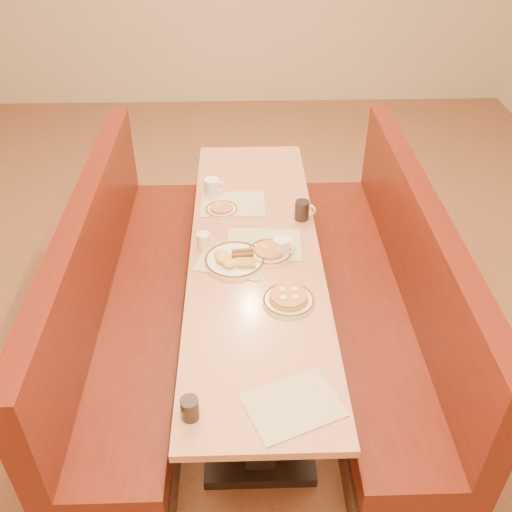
{
  "coord_description": "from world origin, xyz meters",
  "views": [
    {
      "loc": [
        -0.07,
        -2.47,
        2.57
      ],
      "look_at": [
        0.0,
        -0.18,
        0.85
      ],
      "focal_mm": 40.0,
      "sensor_mm": 36.0,
      "label": 1
    }
  ],
  "objects_px": {
    "eggs_plate": "(234,260)",
    "soda_tumbler_near": "(190,409)",
    "booth_left": "(128,307)",
    "coffee_mug_a": "(282,247)",
    "booth_right": "(380,302)",
    "coffee_mug_b": "(204,240)",
    "coffee_mug_c": "(302,209)",
    "pancake_plate": "(289,299)",
    "diner_table": "(255,303)",
    "coffee_mug_d": "(212,186)",
    "soda_tumbler_mid": "(302,210)"
  },
  "relations": [
    {
      "from": "eggs_plate",
      "to": "soda_tumbler_near",
      "type": "bearing_deg",
      "value": -99.67
    },
    {
      "from": "booth_left",
      "to": "coffee_mug_a",
      "type": "bearing_deg",
      "value": -2.33
    },
    {
      "from": "booth_right",
      "to": "soda_tumbler_near",
      "type": "xyz_separation_m",
      "value": [
        -1.01,
        -1.08,
        0.44
      ]
    },
    {
      "from": "coffee_mug_b",
      "to": "coffee_mug_c",
      "type": "relative_size",
      "value": 0.77
    },
    {
      "from": "booth_left",
      "to": "coffee_mug_c",
      "type": "bearing_deg",
      "value": 18.12
    },
    {
      "from": "pancake_plate",
      "to": "coffee_mug_a",
      "type": "bearing_deg",
      "value": 90.92
    },
    {
      "from": "diner_table",
      "to": "coffee_mug_c",
      "type": "relative_size",
      "value": 18.95
    },
    {
      "from": "soda_tumbler_near",
      "to": "eggs_plate",
      "type": "bearing_deg",
      "value": 80.33
    },
    {
      "from": "diner_table",
      "to": "soda_tumbler_near",
      "type": "bearing_deg",
      "value": -104.57
    },
    {
      "from": "diner_table",
      "to": "coffee_mug_d",
      "type": "distance_m",
      "value": 0.78
    },
    {
      "from": "eggs_plate",
      "to": "coffee_mug_b",
      "type": "xyz_separation_m",
      "value": [
        -0.16,
        0.16,
        0.02
      ]
    },
    {
      "from": "coffee_mug_c",
      "to": "booth_right",
      "type": "bearing_deg",
      "value": -21.16
    },
    {
      "from": "coffee_mug_c",
      "to": "coffee_mug_d",
      "type": "bearing_deg",
      "value": 167.82
    },
    {
      "from": "coffee_mug_c",
      "to": "coffee_mug_d",
      "type": "relative_size",
      "value": 1.0
    },
    {
      "from": "pancake_plate",
      "to": "coffee_mug_b",
      "type": "xyz_separation_m",
      "value": [
        -0.42,
        0.47,
        0.02
      ]
    },
    {
      "from": "eggs_plate",
      "to": "soda_tumbler_near",
      "type": "distance_m",
      "value": 0.99
    },
    {
      "from": "booth_left",
      "to": "soda_tumbler_near",
      "type": "relative_size",
      "value": 25.32
    },
    {
      "from": "booth_left",
      "to": "coffee_mug_a",
      "type": "height_order",
      "value": "booth_left"
    },
    {
      "from": "booth_left",
      "to": "coffee_mug_b",
      "type": "height_order",
      "value": "booth_left"
    },
    {
      "from": "diner_table",
      "to": "booth_right",
      "type": "relative_size",
      "value": 1.0
    },
    {
      "from": "coffee_mug_c",
      "to": "soda_tumbler_mid",
      "type": "distance_m",
      "value": 0.03
    },
    {
      "from": "pancake_plate",
      "to": "coffee_mug_c",
      "type": "bearing_deg",
      "value": 79.85
    },
    {
      "from": "coffee_mug_a",
      "to": "soda_tumbler_mid",
      "type": "distance_m",
      "value": 0.37
    },
    {
      "from": "pancake_plate",
      "to": "coffee_mug_b",
      "type": "bearing_deg",
      "value": 131.8
    },
    {
      "from": "booth_left",
      "to": "coffee_mug_b",
      "type": "xyz_separation_m",
      "value": [
        0.46,
        0.05,
        0.43
      ]
    },
    {
      "from": "eggs_plate",
      "to": "soda_tumbler_near",
      "type": "height_order",
      "value": "soda_tumbler_near"
    },
    {
      "from": "soda_tumbler_mid",
      "to": "diner_table",
      "type": "bearing_deg",
      "value": -132.28
    },
    {
      "from": "diner_table",
      "to": "coffee_mug_c",
      "type": "distance_m",
      "value": 0.61
    },
    {
      "from": "coffee_mug_a",
      "to": "coffee_mug_b",
      "type": "height_order",
      "value": "coffee_mug_a"
    },
    {
      "from": "pancake_plate",
      "to": "eggs_plate",
      "type": "bearing_deg",
      "value": 129.59
    },
    {
      "from": "booth_left",
      "to": "coffee_mug_c",
      "type": "distance_m",
      "value": 1.16
    },
    {
      "from": "booth_left",
      "to": "coffee_mug_d",
      "type": "relative_size",
      "value": 19.02
    },
    {
      "from": "diner_table",
      "to": "booth_left",
      "type": "xyz_separation_m",
      "value": [
        -0.73,
        0.0,
        -0.01
      ]
    },
    {
      "from": "coffee_mug_a",
      "to": "soda_tumbler_near",
      "type": "bearing_deg",
      "value": -95.07
    },
    {
      "from": "booth_left",
      "to": "soda_tumbler_mid",
      "type": "distance_m",
      "value": 1.15
    },
    {
      "from": "coffee_mug_b",
      "to": "booth_left",
      "type": "bearing_deg",
      "value": -157.19
    },
    {
      "from": "booth_right",
      "to": "coffee_mug_a",
      "type": "relative_size",
      "value": 19.92
    },
    {
      "from": "booth_left",
      "to": "coffee_mug_d",
      "type": "xyz_separation_m",
      "value": [
        0.49,
        0.61,
        0.44
      ]
    },
    {
      "from": "booth_left",
      "to": "pancake_plate",
      "type": "xyz_separation_m",
      "value": [
        0.88,
        -0.42,
        0.41
      ]
    },
    {
      "from": "diner_table",
      "to": "eggs_plate",
      "type": "distance_m",
      "value": 0.42
    },
    {
      "from": "diner_table",
      "to": "soda_tumbler_mid",
      "type": "relative_size",
      "value": 21.48
    },
    {
      "from": "booth_left",
      "to": "coffee_mug_a",
      "type": "relative_size",
      "value": 19.92
    },
    {
      "from": "soda_tumbler_mid",
      "to": "coffee_mug_b",
      "type": "bearing_deg",
      "value": -155.37
    },
    {
      "from": "diner_table",
      "to": "coffee_mug_c",
      "type": "bearing_deg",
      "value": 49.51
    },
    {
      "from": "eggs_plate",
      "to": "soda_tumbler_mid",
      "type": "height_order",
      "value": "soda_tumbler_mid"
    },
    {
      "from": "eggs_plate",
      "to": "coffee_mug_a",
      "type": "height_order",
      "value": "coffee_mug_a"
    },
    {
      "from": "booth_right",
      "to": "diner_table",
      "type": "bearing_deg",
      "value": 180.0
    },
    {
      "from": "booth_left",
      "to": "pancake_plate",
      "type": "relative_size",
      "value": 9.89
    },
    {
      "from": "pancake_plate",
      "to": "booth_left",
      "type": "bearing_deg",
      "value": 154.53
    },
    {
      "from": "booth_left",
      "to": "eggs_plate",
      "type": "relative_size",
      "value": 7.77
    }
  ]
}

